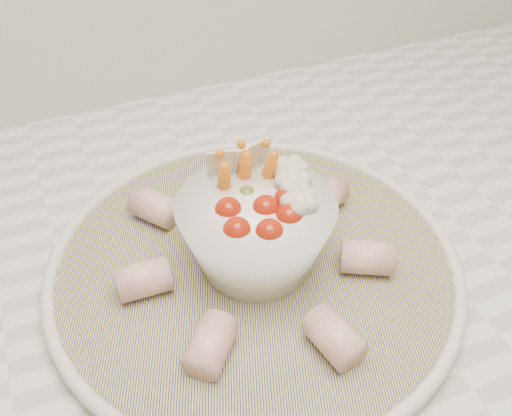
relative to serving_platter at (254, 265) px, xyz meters
name	(u,v)px	position (x,y,z in m)	size (l,w,h in m)	color
serving_platter	(254,265)	(0.00, 0.00, 0.00)	(0.50, 0.50, 0.02)	navy
veggie_bowl	(257,230)	(0.00, 0.00, 0.05)	(0.14, 0.14, 0.11)	white
cured_meat_rolls	(253,250)	(0.00, 0.00, 0.02)	(0.25, 0.27, 0.03)	#BF5E57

